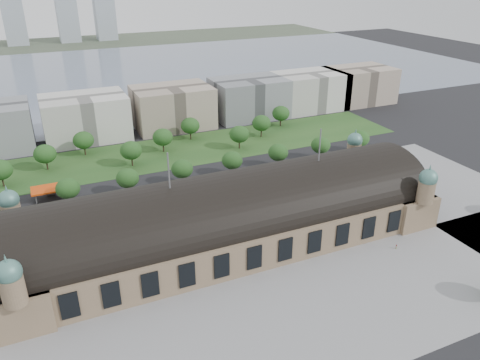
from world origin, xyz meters
name	(u,v)px	position (x,y,z in m)	size (l,w,h in m)	color
ground	(229,243)	(0.00, 0.00, 0.00)	(900.00, 900.00, 0.00)	black
station	(229,218)	(0.00, 0.00, 10.28)	(150.00, 48.40, 44.30)	#856D52
plaza_south	(322,312)	(10.00, -44.00, 0.00)	(190.00, 48.00, 0.12)	gray
plaza_east	(447,190)	(103.00, 0.00, 0.00)	(56.00, 100.00, 0.12)	gray
road_slab	(147,207)	(-20.00, 38.00, 0.00)	(260.00, 26.00, 0.10)	black
grass_belt	(130,158)	(-15.00, 93.00, 0.00)	(300.00, 45.00, 0.10)	#234B1E
petrol_station	(52,189)	(-53.91, 65.28, 2.95)	(14.00, 13.00, 5.05)	#DA430C
lake	(97,75)	(0.00, 298.00, 0.00)	(700.00, 320.00, 0.08)	slate
far_shore	(72,43)	(0.00, 498.00, 0.00)	(700.00, 120.00, 0.14)	#44513D
far_tower_left	(12,10)	(-60.00, 508.00, 40.00)	(24.00, 24.00, 80.00)	#9EA8B2
far_tower_mid	(66,6)	(0.00, 508.00, 42.50)	(24.00, 24.00, 85.00)	#9EA8B2
far_tower_right	(104,9)	(45.00, 508.00, 37.50)	(24.00, 24.00, 75.00)	#9EA8B2
office_3	(86,117)	(-30.00, 133.00, 12.00)	(45.00, 32.00, 24.00)	silver
office_4	(173,107)	(20.00, 133.00, 12.00)	(45.00, 32.00, 24.00)	tan
office_5	(249,98)	(70.00, 133.00, 12.00)	(45.00, 32.00, 24.00)	gray
office_6	(310,91)	(115.00, 133.00, 12.00)	(45.00, 32.00, 24.00)	silver
office_7	(359,85)	(155.00, 133.00, 12.00)	(45.00, 32.00, 24.00)	tan
tree_row_2	(2,200)	(-72.00, 53.00, 7.43)	(9.60, 9.60, 11.52)	#2D2116
tree_row_3	(68,188)	(-48.00, 53.00, 7.43)	(9.60, 9.60, 11.52)	#2D2116
tree_row_4	(128,178)	(-24.00, 53.00, 7.43)	(9.60, 9.60, 11.52)	#2D2116
tree_row_5	(182,169)	(0.00, 53.00, 7.43)	(9.60, 9.60, 11.52)	#2D2116
tree_row_6	(232,160)	(24.00, 53.00, 7.43)	(9.60, 9.60, 11.52)	#2D2116
tree_row_7	(278,152)	(48.00, 53.00, 7.43)	(9.60, 9.60, 11.52)	#2D2116
tree_row_8	(321,145)	(72.00, 53.00, 7.43)	(9.60, 9.60, 11.52)	#2D2116
tree_row_9	(360,138)	(96.00, 53.00, 7.43)	(9.60, 9.60, 11.52)	#2D2116
tree_belt_3	(0,170)	(-73.00, 83.00, 8.05)	(10.40, 10.40, 12.48)	#2D2116
tree_belt_4	(45,154)	(-54.00, 95.00, 8.05)	(10.40, 10.40, 12.48)	#2D2116
tree_belt_5	(83,140)	(-35.00, 107.00, 8.05)	(10.40, 10.40, 12.48)	#2D2116
tree_belt_6	(131,150)	(-16.00, 83.00, 8.05)	(10.40, 10.40, 12.48)	#2D2116
tree_belt_7	(163,137)	(3.00, 95.00, 8.05)	(10.40, 10.40, 12.48)	#2D2116
tree_belt_8	(190,126)	(22.00, 107.00, 8.05)	(10.40, 10.40, 12.48)	#2D2116
tree_belt_9	(239,134)	(41.00, 83.00, 8.05)	(10.40, 10.40, 12.48)	#2D2116
tree_belt_10	(261,123)	(60.00, 95.00, 8.05)	(10.40, 10.40, 12.48)	#2D2116
tree_belt_11	(281,113)	(79.00, 107.00, 8.05)	(10.40, 10.40, 12.48)	#2D2116
traffic_car_2	(27,239)	(-65.11, 30.97, 0.63)	(2.10, 4.56, 1.27)	black
traffic_car_3	(136,197)	(-22.50, 47.39, 0.69)	(1.93, 4.76, 1.38)	maroon
traffic_car_5	(248,176)	(29.36, 47.41, 0.80)	(1.69, 4.84, 1.59)	slate
traffic_car_6	(356,176)	(74.76, 27.33, 0.72)	(2.39, 5.19, 1.44)	silver
parked_car_0	(52,246)	(-57.16, 22.13, 0.75)	(1.59, 4.57, 1.51)	black
parked_car_2	(91,240)	(-44.44, 21.00, 0.74)	(2.09, 5.13, 1.49)	#182245
parked_car_3	(82,237)	(-46.95, 24.62, 0.64)	(1.51, 3.76, 1.28)	#5A5D61
parked_car_4	(118,232)	(-34.39, 22.51, 0.65)	(1.37, 3.92, 1.29)	white
parked_car_5	(154,226)	(-21.60, 21.00, 0.79)	(2.61, 5.67, 1.57)	#919499
parked_car_6	(156,225)	(-20.39, 21.90, 0.68)	(1.91, 4.70, 1.36)	black
bus_west	(196,207)	(-2.73, 27.00, 1.58)	(2.65, 11.34, 3.16)	red
bus_mid	(178,205)	(-9.08, 31.46, 1.76)	(2.95, 12.60, 3.51)	beige
bus_east	(240,198)	(16.31, 27.00, 1.58)	(2.65, 11.31, 3.15)	beige
pedestrian_0	(396,247)	(51.15, -27.05, 0.83)	(0.81, 0.47, 1.66)	gray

